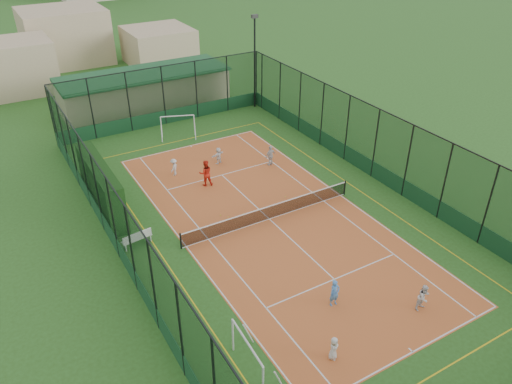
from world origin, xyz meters
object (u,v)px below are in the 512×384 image
floodlight_ne (255,63)px  clubhouse (145,89)px  child_near_right (424,297)px  coach (206,173)px  futsal_goal_far (178,126)px  child_near_mid (335,293)px  child_near_left (334,348)px  child_far_back (218,155)px  child_far_left (174,167)px  white_bench (137,238)px  child_far_right (271,156)px  futsal_goal_near (247,358)px

floodlight_ne → clubhouse: floodlight_ne is taller
child_near_right → coach: coach is taller
floodlight_ne → futsal_goal_far: floodlight_ne is taller
floodlight_ne → child_near_mid: floodlight_ne is taller
child_near_right → coach: size_ratio=0.77×
clubhouse → child_near_left: size_ratio=13.19×
child_near_left → child_far_back: (3.82, 18.51, 0.05)m
child_near_mid → child_far_back: bearing=84.4°
futsal_goal_far → child_near_right: futsal_goal_far is taller
clubhouse → child_near_right: (2.30, -32.16, -0.86)m
child_near_mid → coach: coach is taller
clubhouse → child_far_back: 13.91m
child_far_left → child_near_mid: bearing=52.5°
child_near_mid → white_bench: bearing=126.1°
child_far_right → child_near_left: bearing=56.9°
child_near_left → child_near_right: bearing=-33.7°
child_far_right → coach: bearing=-7.2°
futsal_goal_far → white_bench: bearing=-100.7°
futsal_goal_far → child_far_back: size_ratio=2.21×
clubhouse → child_far_left: 14.22m
clubhouse → futsal_goal_near: size_ratio=5.36×
futsal_goal_near → futsal_goal_far: size_ratio=1.03×
clubhouse → child_far_back: clubhouse is taller
white_bench → child_far_right: child_far_right is taller
child_near_mid → child_near_right: bearing=-33.2°
futsal_goal_near → child_near_right: bearing=-93.0°
futsal_goal_far → child_far_back: (0.70, -5.89, -0.25)m
child_near_left → child_near_right: size_ratio=0.82×
clubhouse → child_near_right: 32.25m
floodlight_ne → coach: bearing=-133.0°
child_far_right → child_far_back: 3.81m
child_near_right → child_near_left: bearing=175.8°
white_bench → child_near_mid: 11.48m
futsal_goal_near → child_far_back: 18.85m
floodlight_ne → futsal_goal_far: 9.61m
futsal_goal_far → coach: 8.45m
child_near_mid → child_far_back: child_near_mid is taller
clubhouse → child_far_left: bearing=-101.7°
child_near_mid → futsal_goal_near: bearing=-165.1°
futsal_goal_near → floodlight_ne: bearing=-27.8°
futsal_goal_near → child_far_back: (7.36, 17.35, -0.28)m
child_far_back → child_far_right: bearing=125.4°
child_near_right → child_far_right: 16.20m
floodlight_ne → child_far_back: size_ratio=6.63×
child_near_left → child_near_right: (5.50, 0.21, 0.13)m
futsal_goal_near → coach: bearing=-16.3°
clubhouse → child_far_back: size_ratio=12.22×
futsal_goal_near → child_near_mid: (5.57, 1.39, -0.18)m
futsal_goal_far → child_near_left: (-3.12, -24.40, -0.30)m
floodlight_ne → child_far_back: floodlight_ne is taller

